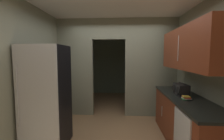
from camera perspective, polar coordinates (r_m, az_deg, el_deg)
name	(u,v)px	position (r m, az deg, el deg)	size (l,w,h in m)	color
kitchen_overhead_slab	(115,5)	(3.37, 1.26, 23.17)	(3.65, 6.85, 0.06)	silver
kitchen_partition	(119,65)	(4.21, 2.47, 1.84)	(3.25, 0.12, 2.67)	gray
adjoining_room_shell	(118,64)	(6.03, 2.13, 2.10)	(3.25, 2.68, 2.67)	slate
kitchen_flank_left	(5,77)	(2.88, -35.10, -2.18)	(0.10, 3.93, 2.67)	gray
refrigerator	(47,97)	(3.06, -23.23, -9.11)	(0.70, 0.72, 1.85)	black
lower_cabinet_run	(186,122)	(3.25, 25.74, -17.00)	(0.63, 2.11, 0.91)	maroon
upper_cabinet_counterside	(189,48)	(3.03, 26.74, 7.21)	(0.36, 1.90, 0.75)	maroon
boombox	(181,90)	(3.24, 24.34, -6.67)	(0.20, 0.37, 0.24)	black
book_stack	(186,98)	(2.97, 25.94, -9.30)	(0.14, 0.16, 0.06)	#388C47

